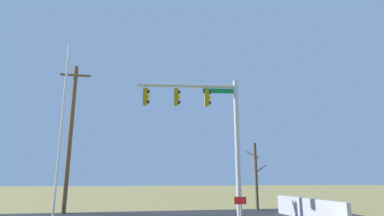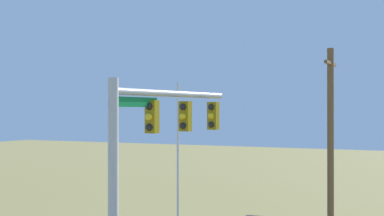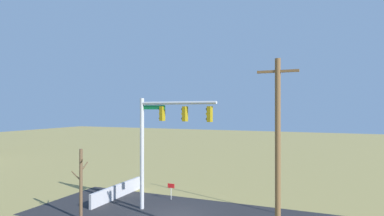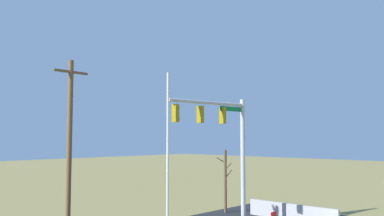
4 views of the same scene
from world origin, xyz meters
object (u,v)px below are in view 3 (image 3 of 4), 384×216
Objects in this scene: flagpole at (278,153)px; signal_mast at (160,132)px; utility_pole at (278,154)px; open_sign at (171,188)px; bare_tree at (81,183)px.

signal_mast is at bearing 20.90° from flagpole.
utility_pole is 11.53m from open_sign.
utility_pole reaches higher than flagpole.
flagpole is 12.76m from bare_tree.
bare_tree is (12.01, -0.52, -2.53)m from utility_pole.
bare_tree is at bearing 27.61° from flagpole.
open_sign is at bearing -36.71° from utility_pole.
utility_pole reaches higher than signal_mast.
open_sign is (0.64, -2.89, -4.41)m from signal_mast.
signal_mast is 6.25× the size of open_sign.
bare_tree is (11.20, 5.86, -1.73)m from flagpole.
utility_pole is 12.28m from bare_tree.
utility_pole is at bearing 143.29° from open_sign.
open_sign is (8.71, -6.49, -3.88)m from utility_pole.
signal_mast is 5.31m from open_sign.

